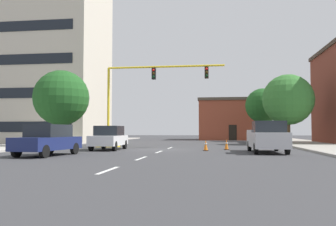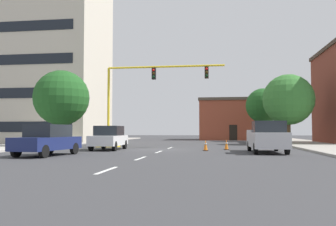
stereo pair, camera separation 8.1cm
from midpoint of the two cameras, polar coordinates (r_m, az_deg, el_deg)
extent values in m
plane|color=#38383A|center=(26.61, -0.47, -5.83)|extent=(160.00, 160.00, 0.00)
cube|color=#B2ADA3|center=(38.19, -18.16, -4.66)|extent=(6.00, 56.00, 0.14)
cube|color=#9E998E|center=(35.46, 22.71, -4.74)|extent=(6.00, 56.00, 0.14)
cube|color=silver|center=(12.96, -9.70, -8.97)|extent=(0.16, 2.40, 0.01)
cube|color=silver|center=(18.26, -4.42, -7.19)|extent=(0.16, 2.40, 0.01)
cube|color=silver|center=(23.65, -1.54, -6.20)|extent=(0.16, 2.40, 0.01)
cube|color=silver|center=(29.08, 0.25, -5.56)|extent=(0.16, 2.40, 0.01)
cube|color=beige|center=(46.08, -18.79, 9.06)|extent=(13.24, 10.10, 21.52)
cube|color=black|center=(40.66, -22.22, -2.05)|extent=(10.86, 0.06, 1.10)
cube|color=black|center=(40.85, -22.13, 2.99)|extent=(10.86, 0.06, 1.10)
cube|color=black|center=(41.35, -22.03, 7.94)|extent=(10.86, 0.06, 1.10)
cube|color=black|center=(42.16, -21.94, 12.74)|extent=(10.86, 0.06, 1.10)
cube|color=brown|center=(55.63, 10.02, -1.26)|extent=(9.49, 9.17, 5.71)
cube|color=#4C4238|center=(55.79, 9.99, 1.87)|extent=(9.79, 9.47, 0.40)
cube|color=black|center=(51.00, 10.22, -3.10)|extent=(1.10, 0.06, 2.20)
cube|color=yellow|center=(30.89, -9.58, -4.86)|extent=(1.80, 1.20, 0.55)
cylinder|color=yellow|center=(30.95, -9.53, 1.40)|extent=(0.20, 0.20, 6.20)
cylinder|color=yellow|center=(30.23, -0.50, 7.38)|extent=(9.82, 0.16, 0.16)
cube|color=black|center=(30.30, -2.35, 6.26)|extent=(0.32, 0.36, 0.95)
sphere|color=red|center=(30.16, -2.41, 6.83)|extent=(0.20, 0.20, 0.20)
sphere|color=#38280A|center=(30.11, -2.41, 6.31)|extent=(0.20, 0.20, 0.20)
sphere|color=black|center=(30.07, -2.42, 5.78)|extent=(0.20, 0.20, 0.20)
cube|color=black|center=(29.83, 6.08, 6.42)|extent=(0.32, 0.36, 0.95)
sphere|color=red|center=(29.69, 6.07, 7.00)|extent=(0.20, 0.20, 0.20)
sphere|color=#38280A|center=(29.64, 6.07, 6.47)|extent=(0.20, 0.20, 0.20)
sphere|color=black|center=(29.60, 6.07, 5.93)|extent=(0.20, 0.20, 0.20)
cylinder|color=#4C3823|center=(46.76, 14.86, -2.66)|extent=(0.36, 0.36, 2.89)
sphere|color=#1E511E|center=(46.87, 14.82, 1.14)|extent=(4.41, 4.41, 4.41)
cylinder|color=#4C3823|center=(31.56, -16.75, -3.04)|extent=(0.36, 0.36, 2.42)
sphere|color=#1E511E|center=(31.68, -16.67, 2.33)|extent=(4.67, 4.67, 4.67)
cylinder|color=#4C3823|center=(37.34, 18.57, -2.83)|extent=(0.36, 0.36, 2.58)
sphere|color=#33702D|center=(37.46, 18.49, 2.03)|extent=(5.03, 5.03, 5.03)
cube|color=#BCBCC1|center=(23.72, 15.34, -4.13)|extent=(2.09, 5.43, 0.95)
cube|color=#1E2328|center=(22.83, 15.64, -2.11)|extent=(1.87, 1.83, 0.70)
cube|color=#BCBCC1|center=(24.89, 14.92, -2.79)|extent=(2.05, 2.84, 0.16)
cylinder|color=black|center=(22.08, 18.37, -5.42)|extent=(0.23, 0.68, 0.68)
cylinder|color=black|center=(21.80, 13.70, -5.52)|extent=(0.23, 0.68, 0.68)
cylinder|color=black|center=(25.69, 16.75, -5.06)|extent=(0.23, 0.68, 0.68)
cylinder|color=black|center=(25.45, 12.74, -5.13)|extent=(0.23, 0.68, 0.68)
cube|color=navy|center=(21.12, -18.73, -4.59)|extent=(2.34, 4.68, 0.70)
cube|color=#1E2328|center=(21.19, -18.55, -2.70)|extent=(1.95, 2.48, 0.70)
cylinder|color=black|center=(22.86, -18.38, -5.33)|extent=(0.30, 0.70, 0.68)
cylinder|color=black|center=(22.01, -14.75, -5.48)|extent=(0.30, 0.70, 0.68)
cylinder|color=black|center=(20.36, -23.07, -5.58)|extent=(0.30, 0.70, 0.68)
cylinder|color=black|center=(19.40, -19.18, -5.79)|extent=(0.30, 0.70, 0.68)
cube|color=white|center=(26.43, -9.47, -4.31)|extent=(2.01, 4.56, 0.70)
cube|color=#1E2328|center=(26.52, -9.40, -2.80)|extent=(1.78, 2.36, 0.70)
cylinder|color=black|center=(28.14, -10.28, -4.92)|extent=(0.24, 0.69, 0.68)
cylinder|color=black|center=(27.73, -6.99, -4.98)|extent=(0.24, 0.69, 0.68)
cylinder|color=black|center=(25.22, -12.22, -5.16)|extent=(0.24, 0.69, 0.68)
cylinder|color=black|center=(24.76, -8.57, -5.24)|extent=(0.24, 0.69, 0.68)
cube|color=black|center=(26.53, 9.21, -5.76)|extent=(0.36, 0.36, 0.04)
cone|color=orange|center=(26.51, 9.20, -4.92)|extent=(0.28, 0.28, 0.74)
cylinder|color=white|center=(26.51, 9.20, -4.73)|extent=(0.19, 0.19, 0.08)
cube|color=black|center=(25.06, 5.93, -5.95)|extent=(0.36, 0.36, 0.04)
cone|color=orange|center=(25.04, 5.93, -5.07)|extent=(0.28, 0.28, 0.73)
cylinder|color=white|center=(25.04, 5.93, -4.87)|extent=(0.19, 0.19, 0.08)
camera|label=1|loc=(0.04, -90.08, 0.00)|focal=38.31mm
camera|label=2|loc=(0.04, 89.92, 0.00)|focal=38.31mm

